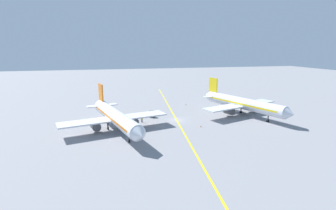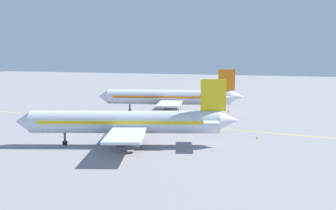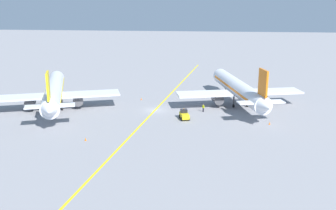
{
  "view_description": "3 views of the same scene",
  "coord_description": "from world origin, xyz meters",
  "views": [
    {
      "loc": [
        20.89,
        72.32,
        20.94
      ],
      "look_at": [
        1.99,
        -2.6,
        4.14
      ],
      "focal_mm": 28.0,
      "sensor_mm": 36.0,
      "label": 1
    },
    {
      "loc": [
        -88.57,
        -31.93,
        14.96
      ],
      "look_at": [
        -5.61,
        -1.99,
        4.77
      ],
      "focal_mm": 50.0,
      "sensor_mm": 36.0,
      "label": 2
    },
    {
      "loc": [
        11.08,
        -80.53,
        23.67
      ],
      "look_at": [
        3.11,
        -2.69,
        2.02
      ],
      "focal_mm": 42.0,
      "sensor_mm": 36.0,
      "label": 3
    }
  ],
  "objects": [
    {
      "name": "baggage_tug_white",
      "position": [
        6.69,
        -5.65,
        0.9
      ],
      "size": [
        2.4,
        3.29,
        2.11
      ],
      "color": "gold",
      "rests_on": "ground"
    },
    {
      "name": "traffic_cone_near_nose",
      "position": [
        -4.41,
        8.47,
        0.28
      ],
      "size": [
        0.32,
        0.32,
        0.55
      ],
      "primitive_type": "cone",
      "color": "orange",
      "rests_on": "ground"
    },
    {
      "name": "apron_yellow_centreline",
      "position": [
        0.0,
        0.0,
        0.0
      ],
      "size": [
        15.71,
        119.07,
        0.01
      ],
      "primitive_type": "cube",
      "rotation": [
        0.0,
        0.0,
        -0.13
      ],
      "color": "yellow",
      "rests_on": "ground"
    },
    {
      "name": "traffic_cone_by_wingtip",
      "position": [
        23.15,
        -7.44,
        0.28
      ],
      "size": [
        0.32,
        0.32,
        0.55
      ],
      "primitive_type": "cone",
      "color": "orange",
      "rests_on": "ground"
    },
    {
      "name": "traffic_cone_mid_apron",
      "position": [
        -9.26,
        -19.55,
        0.28
      ],
      "size": [
        0.32,
        0.32,
        0.55
      ],
      "primitive_type": "cone",
      "color": "orange",
      "rests_on": "ground"
    },
    {
      "name": "airplane_adjacent_stand",
      "position": [
        18.16,
        5.97,
        3.71
      ],
      "size": [
        28.42,
        35.11,
        10.6
      ],
      "color": "silver",
      "rests_on": "ground"
    },
    {
      "name": "airplane_at_gate",
      "position": [
        -21.88,
        -1.02,
        3.71
      ],
      "size": [
        28.19,
        34.58,
        10.6
      ],
      "color": "silver",
      "rests_on": "ground"
    },
    {
      "name": "ground_plane",
      "position": [
        0.0,
        0.0,
        0.0
      ],
      "size": [
        400.0,
        400.0,
        0.0
      ],
      "primitive_type": "plane",
      "color": "gray"
    },
    {
      "name": "ground_crew_worker",
      "position": [
        10.38,
        -0.06,
        0.91
      ],
      "size": [
        0.44,
        0.44,
        1.68
      ],
      "color": "#23232D",
      "rests_on": "ground"
    }
  ]
}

